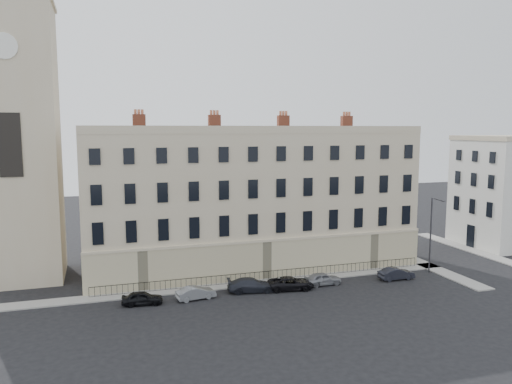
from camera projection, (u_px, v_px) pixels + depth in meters
ground at (346, 291)px, 47.86m from camera, size 160.00×160.00×0.00m
terrace at (250, 200)px, 56.42m from camera, size 36.22×12.22×17.00m
church_tower at (14, 97)px, 49.69m from camera, size 8.00×8.13×44.00m
adjacent_building at (504, 193)px, 66.09m from camera, size 10.00×10.00×14.00m
pavement_terrace at (232, 285)px, 49.56m from camera, size 48.00×2.00×0.12m
pavement_east_return at (412, 259)px, 59.32m from camera, size 2.00×24.00×0.12m
pavement_adjacent at (469, 249)px, 64.22m from camera, size 2.00×20.00×0.12m
railings at (269, 276)px, 51.08m from camera, size 35.00×0.04×0.96m
car_a at (142, 298)px, 44.16m from camera, size 3.72×1.82×1.22m
car_b at (196, 293)px, 45.59m from camera, size 3.78×1.81×1.20m
car_c at (251, 285)px, 47.67m from camera, size 4.82×2.57×1.33m
car_d at (291, 283)px, 48.34m from camera, size 4.72×2.68×1.24m
car_e at (323, 279)px, 49.75m from camera, size 3.72×1.50×1.27m
car_f at (396, 274)px, 51.54m from camera, size 3.79×1.37×1.24m
streetlamp at (431, 232)px, 53.47m from camera, size 0.47×1.76×8.20m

